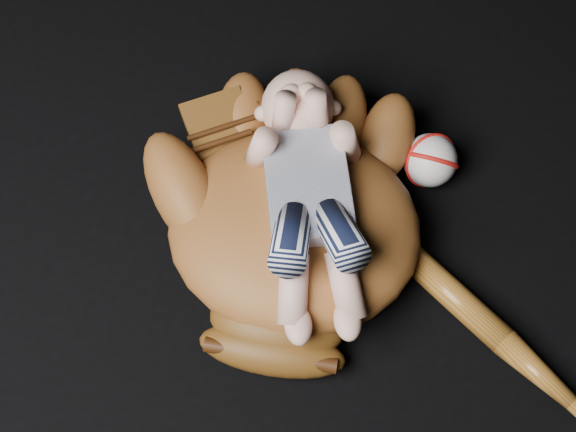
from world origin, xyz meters
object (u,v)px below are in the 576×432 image
(baseball, at_px, (430,160))
(baseball_glove, at_px, (294,222))
(baseball_bat, at_px, (518,354))
(newborn_baby, at_px, (310,203))

(baseball, bearing_deg, baseball_glove, -150.11)
(baseball_glove, xyz_separation_m, baseball_bat, (0.29, -0.18, -0.06))
(baseball_bat, xyz_separation_m, baseball, (-0.09, 0.30, 0.02))
(baseball_glove, relative_size, baseball, 6.19)
(baseball_bat, distance_m, baseball, 0.31)
(newborn_baby, distance_m, baseball, 0.24)
(baseball_bat, bearing_deg, newborn_baby, 147.07)
(newborn_baby, distance_m, baseball_bat, 0.34)
(baseball_glove, height_order, baseball, baseball_glove)
(baseball_glove, xyz_separation_m, baseball, (0.21, 0.12, -0.04))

